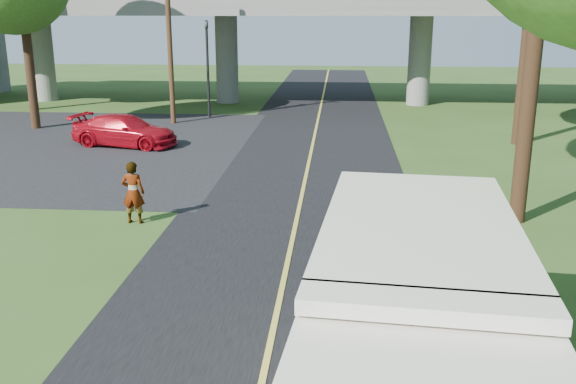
# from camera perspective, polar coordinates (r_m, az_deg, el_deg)

# --- Properties ---
(road) EXTENTS (7.00, 90.00, 0.02)m
(road) POSITION_cam_1_polar(r_m,az_deg,el_deg) (19.55, 1.06, -1.17)
(road) COLOR black
(road) RESTS_ON ground
(parking_lot) EXTENTS (16.00, 18.00, 0.01)m
(parking_lot) POSITION_cam_1_polar(r_m,az_deg,el_deg) (29.85, -19.54, 3.91)
(parking_lot) COLOR black
(parking_lot) RESTS_ON ground
(lane_line) EXTENTS (0.12, 90.00, 0.01)m
(lane_line) POSITION_cam_1_polar(r_m,az_deg,el_deg) (19.55, 1.06, -1.11)
(lane_line) COLOR gold
(lane_line) RESTS_ON road
(overpass) EXTENTS (54.00, 10.00, 7.30)m
(overpass) POSITION_cam_1_polar(r_m,az_deg,el_deg) (40.69, 3.09, 14.24)
(overpass) COLOR slate
(overpass) RESTS_ON ground
(traffic_signal) EXTENTS (0.18, 0.22, 5.20)m
(traffic_signal) POSITION_cam_1_polar(r_m,az_deg,el_deg) (35.47, -7.17, 11.69)
(traffic_signal) COLOR black
(traffic_signal) RESTS_ON ground
(utility_pole) EXTENTS (1.60, 0.26, 9.00)m
(utility_pole) POSITION_cam_1_polar(r_m,az_deg,el_deg) (33.80, -10.52, 13.72)
(utility_pole) COLOR #472D19
(utility_pole) RESTS_ON ground
(step_van) EXTENTS (3.28, 7.41, 3.02)m
(step_van) POSITION_cam_1_polar(r_m,az_deg,el_deg) (8.70, 11.36, -12.71)
(step_van) COLOR silver
(step_van) RESTS_ON ground
(red_sedan) EXTENTS (4.95, 2.82, 1.35)m
(red_sedan) POSITION_cam_1_polar(r_m,az_deg,el_deg) (28.88, -14.30, 5.31)
(red_sedan) COLOR #A40A15
(red_sedan) RESTS_ON ground
(pedestrian) EXTENTS (0.65, 0.44, 1.76)m
(pedestrian) POSITION_cam_1_polar(r_m,az_deg,el_deg) (18.24, -13.60, -0.04)
(pedestrian) COLOR gray
(pedestrian) RESTS_ON ground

